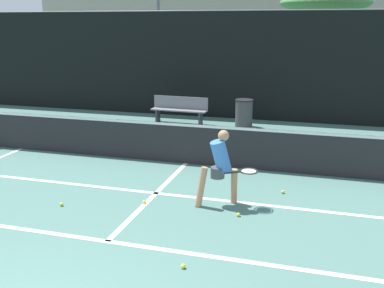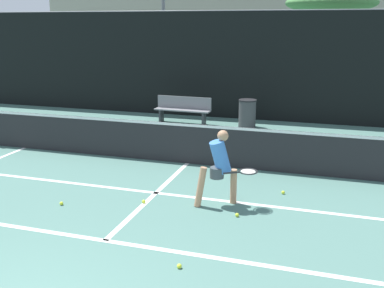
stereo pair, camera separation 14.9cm
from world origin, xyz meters
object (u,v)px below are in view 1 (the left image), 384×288
(trash_bin, at_px, (244,113))
(player_practicing, at_px, (221,165))
(courtside_bench, at_px, (180,109))
(parked_car, at_px, (377,96))

(trash_bin, bearing_deg, player_practicing, -83.85)
(player_practicing, height_order, courtside_bench, player_practicing)
(courtside_bench, bearing_deg, parked_car, 35.38)
(player_practicing, height_order, parked_car, player_practicing)
(player_practicing, relative_size, trash_bin, 1.59)
(courtside_bench, xyz_separation_m, trash_bin, (2.11, 0.04, -0.04))
(player_practicing, distance_m, parked_car, 11.09)
(courtside_bench, bearing_deg, player_practicing, -63.86)
(courtside_bench, height_order, parked_car, parked_car)
(courtside_bench, relative_size, parked_car, 0.45)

